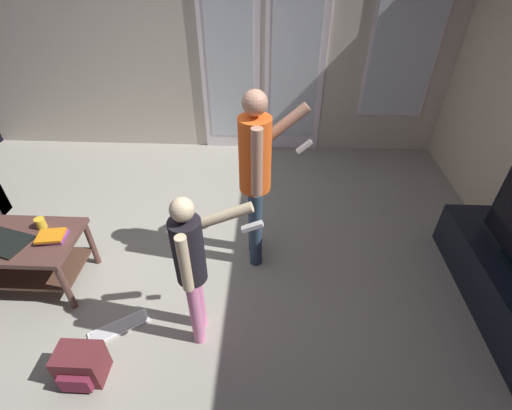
{
  "coord_description": "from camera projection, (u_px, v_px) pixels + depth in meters",
  "views": [
    {
      "loc": [
        0.8,
        -2.14,
        2.41
      ],
      "look_at": [
        0.71,
        -0.18,
        0.9
      ],
      "focal_mm": 25.43,
      "sensor_mm": 36.0,
      "label": 1
    }
  ],
  "objects": [
    {
      "name": "loose_keyboard",
      "position": [
        119.0,
        327.0,
        2.73
      ],
      "size": [
        0.44,
        0.35,
        0.02
      ],
      "color": "white",
      "rests_on": "ground_plane"
    },
    {
      "name": "tv_stand",
      "position": [
        504.0,
        288.0,
        2.8
      ],
      "size": [
        0.45,
        1.57,
        0.4
      ],
      "color": "black",
      "rests_on": "ground_plane"
    },
    {
      "name": "backpack",
      "position": [
        81.0,
        365.0,
        2.37
      ],
      "size": [
        0.29,
        0.24,
        0.27
      ],
      "color": "maroon",
      "rests_on": "ground_plane"
    },
    {
      "name": "person_adult",
      "position": [
        257.0,
        169.0,
        2.78
      ],
      "size": [
        0.57,
        0.47,
        1.55
      ],
      "color": "#2F4156",
      "rests_on": "ground_plane"
    },
    {
      "name": "cup_by_laptop",
      "position": [
        41.0,
        223.0,
        2.87
      ],
      "size": [
        0.08,
        0.08,
        0.09
      ],
      "primitive_type": "cylinder",
      "color": "yellow",
      "rests_on": "coffee_table"
    },
    {
      "name": "laptop_closed",
      "position": [
        4.0,
        243.0,
        2.74
      ],
      "size": [
        0.4,
        0.34,
        0.02
      ],
      "primitive_type": "cube",
      "rotation": [
        0.0,
        0.0,
        -0.26
      ],
      "color": "black",
      "rests_on": "coffee_table"
    },
    {
      "name": "person_child",
      "position": [
        192.0,
        262.0,
        2.27
      ],
      "size": [
        0.55,
        0.36,
        1.24
      ],
      "color": "pink",
      "rests_on": "ground_plane"
    },
    {
      "name": "coffee_table",
      "position": [
        16.0,
        251.0,
        2.88
      ],
      "size": [
        1.03,
        0.55,
        0.5
      ],
      "color": "brown",
      "rests_on": "ground_plane"
    },
    {
      "name": "ground_plane",
      "position": [
        177.0,
        272.0,
        3.2
      ],
      "size": [
        5.99,
        4.77,
        0.02
      ],
      "primitive_type": "cube",
      "color": "#9B988B"
    },
    {
      "name": "wall_back_with_doors",
      "position": [
        216.0,
        41.0,
        4.23
      ],
      "size": [
        5.99,
        0.09,
        2.77
      ],
      "color": "beige",
      "rests_on": "ground_plane"
    },
    {
      "name": "book_stack",
      "position": [
        52.0,
        236.0,
        2.78
      ],
      "size": [
        0.22,
        0.19,
        0.05
      ],
      "color": "#834192",
      "rests_on": "coffee_table"
    }
  ]
}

